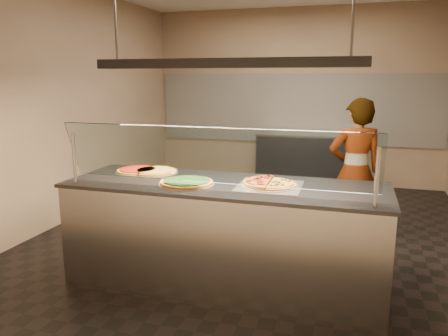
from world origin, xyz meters
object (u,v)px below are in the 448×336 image
(pizza_spinach, at_px, (187,182))
(pizza_cheese, at_px, (156,171))
(pizza_tomato, at_px, (138,170))
(serving_counter, at_px, (225,234))
(half_pizza_sausage, at_px, (282,184))
(pizza_spatula, at_px, (176,174))
(heat_lamp_housing, at_px, (225,63))
(perforated_tray, at_px, (269,186))
(sneeze_guard, at_px, (212,157))
(prep_table, at_px, (304,161))
(worker, at_px, (355,171))
(half_pizza_pepperoni, at_px, (257,181))

(pizza_spinach, relative_size, pizza_cheese, 1.11)
(pizza_spinach, distance_m, pizza_tomato, 0.73)
(serving_counter, xyz_separation_m, half_pizza_sausage, (0.50, 0.00, 0.49))
(pizza_spatula, bearing_deg, heat_lamp_housing, -10.38)
(perforated_tray, distance_m, pizza_tomato, 1.37)
(serving_counter, height_order, sneeze_guard, sneeze_guard)
(prep_table, bearing_deg, serving_counter, -94.03)
(sneeze_guard, relative_size, worker, 1.58)
(serving_counter, relative_size, worker, 1.72)
(half_pizza_pepperoni, relative_size, half_pizza_sausage, 1.00)
(pizza_tomato, bearing_deg, prep_table, 70.84)
(sneeze_guard, relative_size, half_pizza_pepperoni, 5.71)
(half_pizza_sausage, relative_size, pizza_cheese, 1.02)
(sneeze_guard, distance_m, pizza_tomato, 1.14)
(half_pizza_sausage, bearing_deg, half_pizza_pepperoni, 179.57)
(half_pizza_pepperoni, bearing_deg, pizza_tomato, 170.53)
(sneeze_guard, height_order, pizza_spatula, sneeze_guard)
(pizza_spinach, bearing_deg, half_pizza_sausage, 8.97)
(pizza_tomato, xyz_separation_m, prep_table, (1.22, 3.51, -0.48))
(pizza_tomato, bearing_deg, pizza_spatula, -14.90)
(half_pizza_pepperoni, height_order, pizza_cheese, half_pizza_pepperoni)
(worker, bearing_deg, heat_lamp_housing, 37.70)
(pizza_tomato, bearing_deg, pizza_cheese, 3.51)
(half_pizza_pepperoni, height_order, half_pizza_sausage, half_pizza_pepperoni)
(pizza_spatula, height_order, heat_lamp_housing, heat_lamp_housing)
(perforated_tray, height_order, pizza_cheese, pizza_cheese)
(pizza_spinach, xyz_separation_m, worker, (1.39, 1.54, -0.13))
(half_pizza_pepperoni, distance_m, pizza_tomato, 1.26)
(prep_table, relative_size, worker, 0.95)
(serving_counter, distance_m, pizza_tomato, 1.09)
(pizza_spinach, bearing_deg, pizza_spatula, 131.23)
(perforated_tray, bearing_deg, pizza_spatula, 174.51)
(sneeze_guard, height_order, perforated_tray, sneeze_guard)
(prep_table, bearing_deg, worker, -70.30)
(pizza_spatula, distance_m, heat_lamp_housing, 1.11)
(half_pizza_sausage, bearing_deg, sneeze_guard, -145.41)
(sneeze_guard, height_order, pizza_spinach, sneeze_guard)
(sneeze_guard, bearing_deg, pizza_spinach, 144.54)
(perforated_tray, distance_m, prep_table, 3.75)
(worker, bearing_deg, sneeze_guard, 43.49)
(pizza_tomato, bearing_deg, serving_counter, -12.58)
(prep_table, bearing_deg, perforated_tray, -87.96)
(half_pizza_pepperoni, xyz_separation_m, half_pizza_sausage, (0.22, -0.00, -0.01))
(half_pizza_pepperoni, xyz_separation_m, pizza_spinach, (-0.60, -0.13, -0.02))
(half_pizza_pepperoni, relative_size, heat_lamp_housing, 0.19)
(half_pizza_sausage, xyz_separation_m, pizza_tomato, (-1.46, 0.21, -0.01))
(worker, height_order, heat_lamp_housing, heat_lamp_housing)
(pizza_spinach, relative_size, pizza_tomato, 1.16)
(heat_lamp_housing, bearing_deg, pizza_tomato, 167.42)
(pizza_spinach, height_order, pizza_cheese, pizza_spinach)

